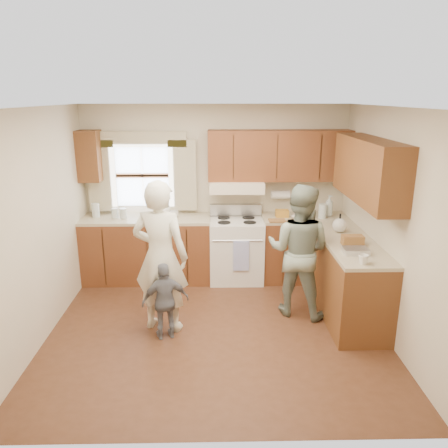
{
  "coord_description": "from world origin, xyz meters",
  "views": [
    {
      "loc": [
        -0.0,
        -4.54,
        2.61
      ],
      "look_at": [
        0.1,
        0.4,
        1.15
      ],
      "focal_mm": 35.0,
      "sensor_mm": 36.0,
      "label": 1
    }
  ],
  "objects_px": {
    "stove": "(236,249)",
    "woman_right": "(299,251)",
    "woman_left": "(160,257)",
    "child": "(165,301)"
  },
  "relations": [
    {
      "from": "stove",
      "to": "woman_right",
      "type": "xyz_separation_m",
      "value": [
        0.7,
        -1.05,
        0.35
      ]
    },
    {
      "from": "woman_left",
      "to": "child",
      "type": "relative_size",
      "value": 1.99
    },
    {
      "from": "child",
      "to": "stove",
      "type": "bearing_deg",
      "value": -133.07
    },
    {
      "from": "stove",
      "to": "child",
      "type": "bearing_deg",
      "value": -117.9
    },
    {
      "from": "stove",
      "to": "woman_left",
      "type": "bearing_deg",
      "value": -123.34
    },
    {
      "from": "stove",
      "to": "woman_right",
      "type": "bearing_deg",
      "value": -56.35
    },
    {
      "from": "stove",
      "to": "child",
      "type": "xyz_separation_m",
      "value": [
        -0.86,
        -1.62,
        -0.02
      ]
    },
    {
      "from": "stove",
      "to": "woman_left",
      "type": "distance_m",
      "value": 1.72
    },
    {
      "from": "woman_left",
      "to": "woman_right",
      "type": "height_order",
      "value": "woman_left"
    },
    {
      "from": "stove",
      "to": "child",
      "type": "distance_m",
      "value": 1.83
    }
  ]
}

